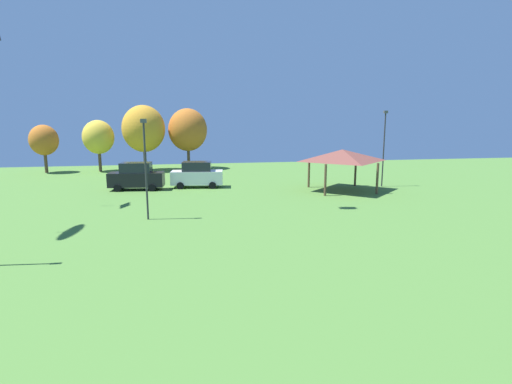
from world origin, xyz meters
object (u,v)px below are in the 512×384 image
at_px(light_post_2, 145,164).
at_px(treeline_tree_0, 44,140).
at_px(treeline_tree_1, 98,137).
at_px(park_pavilion, 342,155).
at_px(treeline_tree_3, 188,130).
at_px(parked_car_leftmost, 136,176).
at_px(treeline_tree_2, 144,129).
at_px(parked_car_second_from_left, 197,175).
at_px(light_post_0, 384,145).

xyz_separation_m(light_post_2, treeline_tree_0, (-13.53, 25.41, 0.32)).
distance_m(treeline_tree_0, treeline_tree_1, 6.00).
bearing_deg(park_pavilion, treeline_tree_1, 142.58).
bearing_deg(treeline_tree_3, treeline_tree_0, -176.78).
relative_size(park_pavilion, treeline_tree_3, 0.78).
relative_size(park_pavilion, treeline_tree_0, 1.05).
bearing_deg(parked_car_leftmost, treeline_tree_0, 135.24).
height_order(parked_car_leftmost, treeline_tree_2, treeline_tree_2).
distance_m(parked_car_second_from_left, light_post_2, 12.38).
distance_m(park_pavilion, treeline_tree_1, 29.51).
xyz_separation_m(parked_car_second_from_left, treeline_tree_2, (-5.75, 13.73, 3.91)).
xyz_separation_m(parked_car_second_from_left, treeline_tree_3, (-0.48, 14.70, 3.74)).
xyz_separation_m(light_post_2, treeline_tree_1, (-7.54, 25.60, 0.62)).
bearing_deg(light_post_0, parked_car_second_from_left, 171.28).
relative_size(parked_car_leftmost, treeline_tree_2, 0.62).
bearing_deg(treeline_tree_0, treeline_tree_2, -0.21).
bearing_deg(light_post_0, treeline_tree_1, 149.41).
height_order(light_post_2, treeline_tree_0, light_post_2).
distance_m(park_pavilion, treeline_tree_2, 25.41).
relative_size(parked_car_second_from_left, treeline_tree_2, 0.61).
height_order(parked_car_second_from_left, treeline_tree_3, treeline_tree_3).
xyz_separation_m(parked_car_leftmost, light_post_0, (22.29, -2.20, 2.68)).
bearing_deg(treeline_tree_1, light_post_2, -73.60).
height_order(treeline_tree_0, treeline_tree_2, treeline_tree_2).
bearing_deg(treeline_tree_2, parked_car_leftmost, -88.26).
height_order(parked_car_second_from_left, light_post_0, light_post_0).
xyz_separation_m(treeline_tree_0, treeline_tree_3, (16.56, 0.93, 1.10)).
height_order(parked_car_second_from_left, treeline_tree_2, treeline_tree_2).
distance_m(parked_car_second_from_left, park_pavilion, 13.14).
relative_size(treeline_tree_0, treeline_tree_3, 0.74).
height_order(parked_car_second_from_left, park_pavilion, park_pavilion).
bearing_deg(parked_car_second_from_left, light_post_0, -1.52).
xyz_separation_m(treeline_tree_0, treeline_tree_2, (11.29, -0.04, 1.28)).
bearing_deg(treeline_tree_3, parked_car_leftmost, -107.79).
distance_m(parked_car_leftmost, treeline_tree_0, 18.57).
xyz_separation_m(parked_car_leftmost, parked_car_second_from_left, (5.32, 0.40, -0.03)).
height_order(park_pavilion, light_post_0, light_post_0).
bearing_deg(parked_car_leftmost, treeline_tree_3, 77.87).
xyz_separation_m(park_pavilion, treeline_tree_0, (-29.42, 17.73, 0.73)).
height_order(parked_car_second_from_left, treeline_tree_0, treeline_tree_0).
xyz_separation_m(light_post_0, treeline_tree_3, (-17.45, 17.30, 1.02)).
relative_size(treeline_tree_1, treeline_tree_2, 0.78).
height_order(treeline_tree_2, treeline_tree_3, treeline_tree_2).
distance_m(parked_car_second_from_left, treeline_tree_0, 22.06).
height_order(light_post_0, treeline_tree_0, light_post_0).
relative_size(light_post_0, treeline_tree_3, 0.92).
bearing_deg(treeline_tree_0, parked_car_leftmost, -50.41).
bearing_deg(light_post_2, treeline_tree_0, 118.03).
height_order(parked_car_leftmost, treeline_tree_1, treeline_tree_1).
relative_size(light_post_0, light_post_2, 1.13).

